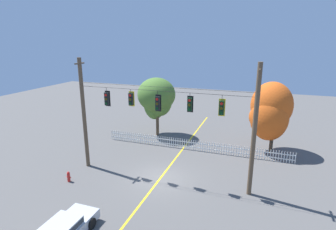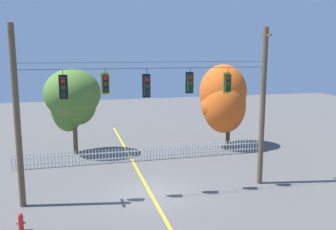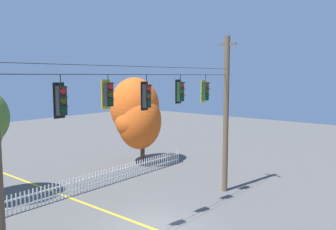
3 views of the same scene
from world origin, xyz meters
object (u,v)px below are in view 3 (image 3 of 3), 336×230
(traffic_signal_eastbound_side, at_px, (61,100))
(traffic_signal_southbound_primary, at_px, (205,91))
(autumn_maple_mid, at_px, (137,115))
(traffic_signal_northbound_secondary, at_px, (108,94))
(traffic_signal_westbound_side, at_px, (146,96))
(traffic_signal_northbound_primary, at_px, (180,92))

(traffic_signal_eastbound_side, distance_m, traffic_signal_southbound_primary, 8.68)
(traffic_signal_southbound_primary, relative_size, autumn_maple_mid, 0.22)
(traffic_signal_northbound_secondary, bearing_deg, traffic_signal_southbound_primary, 0.00)
(traffic_signal_westbound_side, bearing_deg, traffic_signal_southbound_primary, -0.01)
(traffic_signal_eastbound_side, height_order, autumn_maple_mid, traffic_signal_eastbound_side)
(traffic_signal_eastbound_side, relative_size, traffic_signal_southbound_primary, 1.02)
(traffic_signal_westbound_side, distance_m, traffic_signal_southbound_primary, 4.52)
(traffic_signal_eastbound_side, xyz_separation_m, autumn_maple_mid, (11.99, 8.31, -2.09))
(traffic_signal_northbound_secondary, height_order, traffic_signal_westbound_side, same)
(traffic_signal_southbound_primary, bearing_deg, traffic_signal_northbound_primary, -180.00)
(traffic_signal_southbound_primary, distance_m, autumn_maple_mid, 9.18)
(traffic_signal_northbound_primary, bearing_deg, traffic_signal_eastbound_side, 180.00)
(traffic_signal_northbound_secondary, relative_size, autumn_maple_mid, 0.20)
(traffic_signal_northbound_primary, distance_m, autumn_maple_mid, 10.18)
(traffic_signal_eastbound_side, xyz_separation_m, traffic_signal_northbound_primary, (6.52, -0.00, 0.07))
(traffic_signal_eastbound_side, relative_size, traffic_signal_northbound_secondary, 1.13)
(traffic_signal_northbound_secondary, distance_m, traffic_signal_northbound_primary, 4.47)
(traffic_signal_westbound_side, relative_size, traffic_signal_southbound_primary, 1.05)
(traffic_signal_westbound_side, distance_m, autumn_maple_mid, 11.59)
(traffic_signal_eastbound_side, height_order, traffic_signal_northbound_primary, same)
(traffic_signal_westbound_side, height_order, traffic_signal_southbound_primary, same)
(traffic_signal_northbound_primary, relative_size, traffic_signal_southbound_primary, 0.95)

